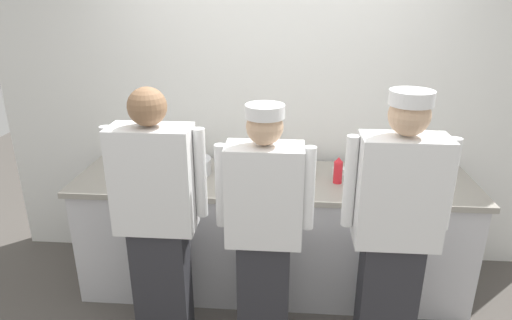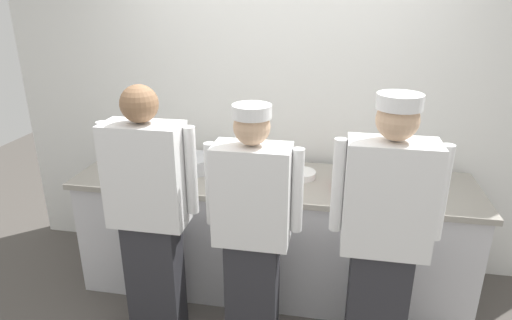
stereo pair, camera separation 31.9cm
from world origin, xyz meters
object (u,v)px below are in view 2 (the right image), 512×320
object	(u,v)px
chef_far_right	(384,234)
ramekin_red_sauce	(124,171)
plate_stack_front	(158,162)
ramekin_green_sauce	(340,174)
mixing_bowl_steel	(193,163)
squeeze_bottle_primary	(337,174)
chef_center	(252,227)
chefs_knife	(249,169)
plate_stack_rear	(301,174)
chef_near_left	(150,211)
squeeze_bottle_secondary	(277,174)
deli_cup	(268,175)
sheet_tray	(408,184)
ramekin_orange_sauce	(186,182)

from	to	relation	value
chef_far_right	ramekin_red_sauce	bearing A→B (deg)	163.43
plate_stack_front	ramekin_green_sauce	xyz separation A→B (m)	(1.40, -0.00, 0.00)
mixing_bowl_steel	squeeze_bottle_primary	world-z (taller)	squeeze_bottle_primary
chef_center	chefs_knife	distance (m)	0.79
chef_far_right	plate_stack_front	size ratio (longest dim) A/B	7.31
plate_stack_rear	ramekin_green_sauce	bearing A→B (deg)	10.51
plate_stack_rear	chefs_knife	xyz separation A→B (m)	(-0.40, 0.09, -0.02)
chef_near_left	mixing_bowl_steel	size ratio (longest dim) A/B	5.45
mixing_bowl_steel	squeeze_bottle_secondary	size ratio (longest dim) A/B	1.62
ramekin_green_sauce	mixing_bowl_steel	bearing A→B (deg)	-176.74
mixing_bowl_steel	chef_near_left	bearing A→B (deg)	-95.42
plate_stack_rear	chef_far_right	bearing A→B (deg)	-53.85
ramekin_green_sauce	squeeze_bottle_primary	bearing A→B (deg)	-98.81
chef_center	ramekin_green_sauce	xyz separation A→B (m)	(0.51, 0.74, 0.08)
deli_cup	chefs_knife	distance (m)	0.26
plate_stack_rear	squeeze_bottle_primary	distance (m)	0.29
sheet_tray	squeeze_bottle_secondary	bearing A→B (deg)	-168.30
ramekin_orange_sauce	ramekin_red_sauce	bearing A→B (deg)	169.66
plate_stack_rear	squeeze_bottle_secondary	size ratio (longest dim) A/B	1.13
squeeze_bottle_secondary	deli_cup	xyz separation A→B (m)	(-0.07, 0.08, -0.04)
ramekin_green_sauce	chefs_knife	world-z (taller)	ramekin_green_sauce
ramekin_red_sauce	squeeze_bottle_primary	bearing A→B (deg)	2.81
plate_stack_front	sheet_tray	bearing A→B (deg)	-1.97
mixing_bowl_steel	sheet_tray	distance (m)	1.56
plate_stack_front	mixing_bowl_steel	bearing A→B (deg)	-12.21
plate_stack_front	squeeze_bottle_primary	bearing A→B (deg)	-6.82
sheet_tray	chefs_knife	size ratio (longest dim) A/B	1.52
plate_stack_rear	ramekin_red_sauce	size ratio (longest dim) A/B	2.63
plate_stack_rear	deli_cup	world-z (taller)	deli_cup
squeeze_bottle_primary	chefs_knife	bearing A→B (deg)	163.60
chef_center	plate_stack_front	world-z (taller)	chef_center
plate_stack_rear	mixing_bowl_steel	distance (m)	0.81
chef_center	sheet_tray	bearing A→B (deg)	35.02
plate_stack_rear	ramekin_green_sauce	world-z (taller)	same
chef_center	mixing_bowl_steel	size ratio (longest dim) A/B	5.17
ramekin_red_sauce	plate_stack_rear	bearing A→B (deg)	8.16
chef_far_right	ramekin_red_sauce	size ratio (longest dim) A/B	20.62
chef_far_right	ramekin_orange_sauce	bearing A→B (deg)	161.10
plate_stack_front	squeeze_bottle_primary	xyz separation A→B (m)	(1.37, -0.16, 0.07)
squeeze_bottle_primary	ramekin_orange_sauce	xyz separation A→B (m)	(-1.03, -0.17, -0.07)
sheet_tray	ramekin_orange_sauce	distance (m)	1.54
squeeze_bottle_primary	ramekin_red_sauce	xyz separation A→B (m)	(-1.54, -0.08, -0.07)
chef_far_right	mixing_bowl_steel	distance (m)	1.52
chef_near_left	squeeze_bottle_primary	bearing A→B (deg)	26.66
chef_far_right	chef_center	bearing A→B (deg)	177.19
chef_center	ramekin_green_sauce	world-z (taller)	chef_center
sheet_tray	ramekin_green_sauce	size ratio (longest dim) A/B	4.41
ramekin_red_sauce	sheet_tray	bearing A→B (deg)	4.96
chef_far_right	ramekin_orange_sauce	distance (m)	1.38
chef_center	ramekin_orange_sauce	xyz separation A→B (m)	(-0.55, 0.41, 0.07)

